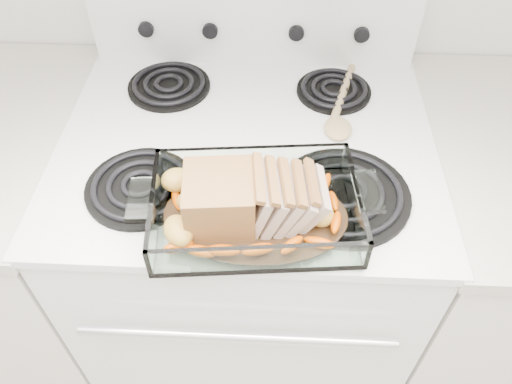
{
  "coord_description": "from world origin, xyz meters",
  "views": [
    {
      "loc": [
        0.06,
        0.87,
        1.63
      ],
      "look_at": [
        0.03,
        1.45,
        0.99
      ],
      "focal_mm": 35.0,
      "sensor_mm": 36.0,
      "label": 1
    }
  ],
  "objects_px": {
    "counter_left": "(15,253)",
    "baking_dish": "(255,212)",
    "electric_range": "(249,259)",
    "pork_roast": "(242,198)",
    "counter_right": "(490,272)"
  },
  "relations": [
    {
      "from": "counter_left",
      "to": "baking_dish",
      "type": "distance_m",
      "value": 0.88
    },
    {
      "from": "baking_dish",
      "to": "electric_range",
      "type": "bearing_deg",
      "value": 91.74
    },
    {
      "from": "electric_range",
      "to": "baking_dish",
      "type": "distance_m",
      "value": 0.53
    },
    {
      "from": "pork_roast",
      "to": "counter_right",
      "type": "bearing_deg",
      "value": 14.18
    },
    {
      "from": "electric_range",
      "to": "counter_right",
      "type": "xyz_separation_m",
      "value": [
        0.66,
        -0.0,
        -0.02
      ]
    },
    {
      "from": "electric_range",
      "to": "pork_roast",
      "type": "relative_size",
      "value": 4.63
    },
    {
      "from": "counter_left",
      "to": "baking_dish",
      "type": "relative_size",
      "value": 2.64
    },
    {
      "from": "electric_range",
      "to": "baking_dish",
      "type": "height_order",
      "value": "electric_range"
    },
    {
      "from": "electric_range",
      "to": "pork_roast",
      "type": "xyz_separation_m",
      "value": [
        0.01,
        -0.23,
        0.52
      ]
    },
    {
      "from": "electric_range",
      "to": "baking_dish",
      "type": "xyz_separation_m",
      "value": [
        0.03,
        -0.23,
        0.48
      ]
    },
    {
      "from": "pork_roast",
      "to": "baking_dish",
      "type": "bearing_deg",
      "value": -5.02
    },
    {
      "from": "counter_left",
      "to": "counter_right",
      "type": "height_order",
      "value": "same"
    },
    {
      "from": "counter_right",
      "to": "pork_roast",
      "type": "bearing_deg",
      "value": -160.8
    },
    {
      "from": "counter_left",
      "to": "counter_right",
      "type": "relative_size",
      "value": 1.0
    },
    {
      "from": "counter_left",
      "to": "pork_roast",
      "type": "xyz_separation_m",
      "value": [
        0.67,
        -0.23,
        0.53
      ]
    }
  ]
}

